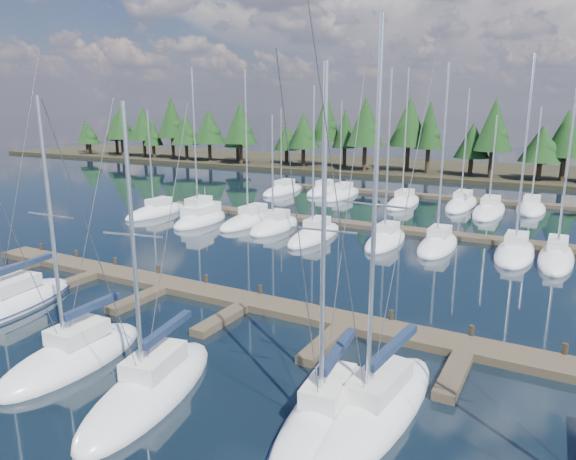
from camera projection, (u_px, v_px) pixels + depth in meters
The scene contains 12 objects.
ground at pixel (335, 255), 39.88m from camera, with size 260.00×260.00×0.00m, color black.
far_shore at pixel (472, 171), 90.92m from camera, with size 220.00×30.00×0.60m, color #2A2617.
main_dock at pixel (245, 305), 29.06m from camera, with size 44.00×6.13×0.90m.
back_docks at pixel (407, 210), 56.52m from camera, with size 50.00×21.80×0.40m.
front_sailboat_1 at pixel (8, 304), 28.97m from camera, with size 4.38×9.69×15.23m.
front_sailboat_2 at pixel (74, 357), 22.86m from camera, with size 3.16×7.63×12.38m.
front_sailboat_3 at pixel (151, 389), 20.21m from camera, with size 4.27×8.79×12.13m.
front_sailboat_4 at pixel (325, 418), 18.34m from camera, with size 3.43×8.98×13.25m.
front_sailboat_5 at pixel (373, 412), 18.67m from camera, with size 3.46×10.03×14.65m.
back_sailboat_rows at pixel (392, 216), 53.01m from camera, with size 46.68×31.85×16.32m.
motor_yacht_left at pixel (201, 217), 51.70m from camera, with size 3.67×8.45×4.08m.
tree_line at pixel (451, 133), 81.98m from camera, with size 184.15×11.56×13.52m.
Camera 1 is at (15.33, -5.36, 11.06)m, focal length 32.00 mm.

